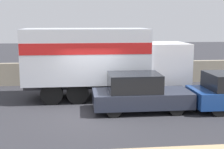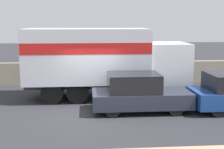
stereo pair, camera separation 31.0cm
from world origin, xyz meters
name	(u,v)px [view 2 (the right image)]	position (x,y,z in m)	size (l,w,h in m)	color
ground_plane	(92,115)	(0.00, 0.00, 0.00)	(80.00, 80.00, 0.00)	#2D2D33
stone_wall_backdrop	(90,73)	(0.00, 6.12, 0.63)	(60.00, 0.35, 1.27)	gray
box_truck	(101,58)	(0.48, 2.73, 1.92)	(7.54, 2.62, 3.26)	silver
car_hatchback	(138,93)	(1.86, 0.35, 0.75)	(3.92, 1.72, 1.55)	#282D3D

